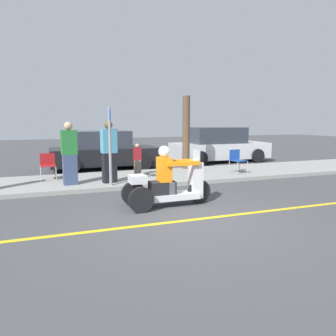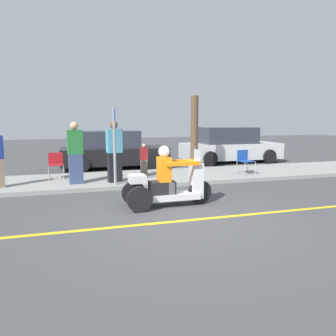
% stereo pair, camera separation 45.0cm
% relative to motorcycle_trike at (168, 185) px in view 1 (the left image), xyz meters
% --- Properties ---
extents(ground_plane, '(60.00, 60.00, 0.00)m').
position_rel_motorcycle_trike_xyz_m(ground_plane, '(0.04, -1.18, -0.50)').
color(ground_plane, '#424244').
extents(lane_stripe, '(24.00, 0.12, 0.01)m').
position_rel_motorcycle_trike_xyz_m(lane_stripe, '(-0.01, -1.18, -0.50)').
color(lane_stripe, gold).
rests_on(lane_stripe, ground).
extents(sidewalk_strip, '(28.00, 2.80, 0.12)m').
position_rel_motorcycle_trike_xyz_m(sidewalk_strip, '(0.04, 3.42, -0.44)').
color(sidewalk_strip, gray).
rests_on(sidewalk_strip, ground).
extents(motorcycle_trike, '(2.09, 0.77, 1.40)m').
position_rel_motorcycle_trike_xyz_m(motorcycle_trike, '(0.00, 0.00, 0.00)').
color(motorcycle_trike, black).
rests_on(motorcycle_trike, ground).
extents(spectator_by_tree, '(0.45, 0.30, 1.80)m').
position_rel_motorcycle_trike_xyz_m(spectator_by_tree, '(-1.97, 2.78, 0.49)').
color(spectator_by_tree, '#38476B').
rests_on(spectator_by_tree, sidewalk_strip).
extents(spectator_far_back, '(0.27, 0.18, 1.07)m').
position_rel_motorcycle_trike_xyz_m(spectator_far_back, '(0.27, 3.66, 0.14)').
color(spectator_far_back, '#726656').
rests_on(spectator_far_back, sidewalk_strip).
extents(spectator_mid_group, '(0.47, 0.33, 1.83)m').
position_rel_motorcycle_trike_xyz_m(spectator_mid_group, '(-0.85, 2.71, 0.50)').
color(spectator_mid_group, black).
rests_on(spectator_mid_group, sidewalk_strip).
extents(folding_chair_curbside, '(0.48, 0.48, 0.82)m').
position_rel_motorcycle_trike_xyz_m(folding_chair_curbside, '(-2.56, 3.85, 0.13)').
color(folding_chair_curbside, '#A5A8AD').
rests_on(folding_chair_curbside, sidewalk_strip).
extents(folding_chair_set_back, '(0.51, 0.51, 0.82)m').
position_rel_motorcycle_trike_xyz_m(folding_chair_set_back, '(3.66, 2.90, 0.13)').
color(folding_chair_set_back, '#A5A8AD').
rests_on(folding_chair_set_back, sidewalk_strip).
extents(parked_car_lot_center, '(4.29, 2.09, 1.54)m').
position_rel_motorcycle_trike_xyz_m(parked_car_lot_center, '(-0.40, 6.52, 0.22)').
color(parked_car_lot_center, black).
rests_on(parked_car_lot_center, ground).
extents(parked_car_lot_right, '(4.53, 2.10, 1.63)m').
position_rel_motorcycle_trike_xyz_m(parked_car_lot_right, '(5.08, 6.75, 0.26)').
color(parked_car_lot_right, silver).
rests_on(parked_car_lot_right, ground).
extents(tree_trunk, '(0.28, 0.28, 2.75)m').
position_rel_motorcycle_trike_xyz_m(tree_trunk, '(2.43, 4.54, 0.99)').
color(tree_trunk, brown).
rests_on(tree_trunk, sidewalk_strip).
extents(street_sign, '(0.08, 0.36, 2.20)m').
position_rel_motorcycle_trike_xyz_m(street_sign, '(-0.90, 2.27, 0.82)').
color(street_sign, gray).
rests_on(street_sign, sidewalk_strip).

